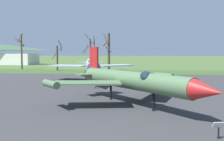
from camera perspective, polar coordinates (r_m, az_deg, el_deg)
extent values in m
cube|color=#333335|center=(24.25, -1.57, -6.03)|extent=(84.55, 50.56, 0.05)
cube|color=#354E24|center=(55.22, 2.12, -0.33)|extent=(144.55, 12.00, 0.06)
cylinder|color=#4C6B47|center=(20.60, 4.04, -2.15)|extent=(8.99, 10.46, 1.43)
cone|color=#B21E1E|center=(15.71, 20.58, -4.35)|extent=(2.23, 2.30, 1.31)
cylinder|color=black|center=(25.95, -4.93, -0.87)|extent=(1.27, 1.24, 1.00)
ellipsoid|color=#19232D|center=(19.12, 7.60, -1.48)|extent=(0.98, 1.85, 0.93)
cube|color=#4C6B47|center=(19.74, -5.62, -2.75)|extent=(5.45, 3.02, 0.13)
cube|color=#4C6B47|center=(23.64, 8.55, -1.65)|extent=(3.87, 5.66, 0.13)
cylinder|color=#4C6B47|center=(19.38, -13.51, -2.97)|extent=(1.87, 2.10, 0.53)
cylinder|color=#4C6B47|center=(26.02, 11.50, -1.16)|extent=(1.87, 2.10, 0.53)
cube|color=#B21E1E|center=(25.18, -4.06, 2.94)|extent=(1.05, 1.22, 2.04)
cube|color=#4C6B47|center=(24.59, -6.03, -0.90)|extent=(2.08, 2.05, 0.13)
cube|color=#4C6B47|center=(25.69, -1.77, -0.67)|extent=(2.08, 2.05, 0.13)
cylinder|color=black|center=(18.78, 9.25, -7.07)|extent=(0.19, 0.19, 1.33)
cylinder|color=black|center=(22.96, -0.25, -4.98)|extent=(0.19, 0.19, 1.33)
cylinder|color=black|center=(13.89, 22.68, -12.88)|extent=(0.08, 0.08, 0.61)
cube|color=white|center=(13.76, 22.74, -11.10)|extent=(0.64, 0.32, 0.31)
cylinder|color=#8EA3B2|center=(37.77, -4.48, 1.20)|extent=(4.44, 14.50, 1.67)
cone|color=navy|center=(29.36, -3.98, 0.38)|extent=(1.97, 2.67, 1.53)
cylinder|color=black|center=(45.32, -4.77, 1.68)|extent=(1.32, 1.13, 1.17)
ellipsoid|color=#19232D|center=(34.49, -4.32, 1.69)|extent=(1.29, 2.44, 1.22)
cube|color=#8EA3B2|center=(39.36, -9.64, 1.09)|extent=(5.79, 3.94, 0.16)
cube|color=#8EA3B2|center=(39.56, 0.52, 1.16)|extent=(6.09, 5.41, 0.16)
cube|color=navy|center=(44.29, -4.76, 4.12)|extent=(0.56, 1.89, 2.20)
cube|color=#8EA3B2|center=(44.19, -6.35, 1.77)|extent=(2.09, 1.88, 0.16)
cube|color=#8EA3B2|center=(44.26, -3.13, 1.79)|extent=(2.09, 1.88, 0.16)
cylinder|color=black|center=(34.73, -4.31, -1.72)|extent=(0.22, 0.22, 1.56)
cylinder|color=black|center=(41.05, -4.61, -0.83)|extent=(0.22, 0.22, 1.56)
cylinder|color=black|center=(29.91, -3.65, -3.39)|extent=(0.08, 0.08, 0.79)
cube|color=white|center=(29.84, -3.65, -2.32)|extent=(0.65, 0.30, 0.37)
cylinder|color=brown|center=(68.77, -19.54, 3.95)|extent=(0.44, 0.44, 8.80)
cylinder|color=brown|center=(67.71, -19.87, 6.02)|extent=(2.44, 0.52, 2.11)
cylinder|color=brown|center=(69.62, -19.86, 6.91)|extent=(1.39, 1.43, 2.43)
cylinder|color=brown|center=(68.34, -19.52, 5.73)|extent=(1.04, 0.81, 1.58)
cylinder|color=#42382D|center=(60.31, -12.13, 2.69)|extent=(0.40, 0.40, 5.81)
cylinder|color=#42382D|center=(61.01, -12.52, 3.56)|extent=(1.33, 1.39, 2.27)
cylinder|color=#42382D|center=(60.20, -11.32, 4.70)|extent=(0.51, 1.85, 1.01)
cylinder|color=#42382D|center=(59.88, -11.47, 5.80)|extent=(0.58, 1.79, 1.82)
cylinder|color=#42382D|center=(61.88, -4.86, 3.55)|extent=(0.38, 0.38, 7.45)
cylinder|color=#42382D|center=(62.68, -5.94, 4.70)|extent=(1.35, 2.71, 1.64)
cylinder|color=#42382D|center=(60.98, -5.05, 6.89)|extent=(2.12, 0.17, 2.54)
cylinder|color=#42382D|center=(61.82, -3.93, 5.90)|extent=(0.30, 2.16, 2.60)
cylinder|color=#42382D|center=(61.96, -4.05, 6.81)|extent=(0.47, 1.89, 1.87)
cylinder|color=#42382D|center=(62.32, -5.80, 4.91)|extent=(0.67, 2.27, 2.57)
cylinder|color=#42382D|center=(59.98, -0.72, 4.18)|extent=(0.58, 0.58, 8.77)
cylinder|color=#42382D|center=(60.57, -1.37, 6.16)|extent=(1.26, 1.74, 1.52)
cylinder|color=#42382D|center=(59.30, -0.78, 4.73)|extent=(1.52, 0.23, 1.40)
cylinder|color=#42382D|center=(59.56, -1.41, 7.10)|extent=(1.53, 1.67, 2.50)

